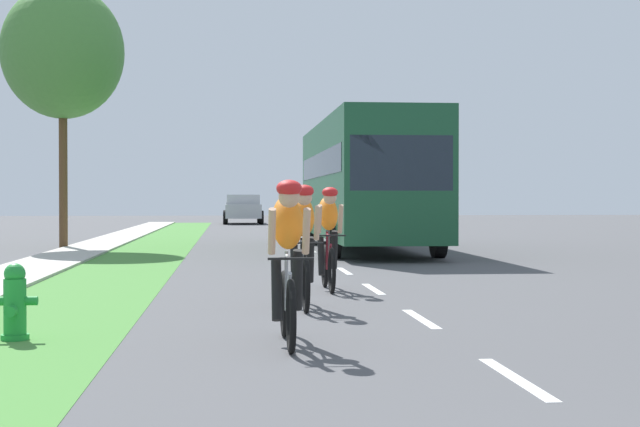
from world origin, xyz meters
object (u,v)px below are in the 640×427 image
object	(u,v)px
fire_hydrant_green	(15,303)
pickup_silver	(243,209)
bus_dark_green	(364,178)
sedan_white	(313,213)
cyclist_distant	(328,238)
street_tree_near	(63,52)
cyclist_trailing	(303,245)
cyclist_lead	(288,261)

from	to	relation	value
fire_hydrant_green	pickup_silver	world-z (taller)	pickup_silver
bus_dark_green	sedan_white	size ratio (longest dim) A/B	2.70
cyclist_distant	street_tree_near	bearing A→B (deg)	115.00
cyclist_trailing	sedan_white	bearing A→B (deg)	84.84
cyclist_distant	pickup_silver	distance (m)	39.80
pickup_silver	cyclist_lead	bearing A→B (deg)	-90.26
cyclist_distant	cyclist_lead	bearing A→B (deg)	-99.92
fire_hydrant_green	cyclist_distant	bearing A→B (deg)	53.26
sedan_white	street_tree_near	distance (m)	19.37
bus_dark_green	street_tree_near	distance (m)	9.30
fire_hydrant_green	sedan_white	xyz separation A→B (m)	(5.98, 34.88, 0.40)
pickup_silver	sedan_white	bearing A→B (deg)	-72.39
sedan_white	cyclist_distant	bearing A→B (deg)	-94.49
fire_hydrant_green	bus_dark_green	distance (m)	17.56
cyclist_lead	pickup_silver	world-z (taller)	pickup_silver
cyclist_lead	street_tree_near	size ratio (longest dim) A/B	0.23
cyclist_trailing	street_tree_near	distance (m)	17.36
cyclist_trailing	cyclist_distant	bearing A→B (deg)	76.49
cyclist_lead	cyclist_trailing	world-z (taller)	same
street_tree_near	bus_dark_green	bearing A→B (deg)	-11.37
cyclist_lead	bus_dark_green	bearing A→B (deg)	79.57
pickup_silver	street_tree_near	size ratio (longest dim) A/B	0.68
fire_hydrant_green	cyclist_lead	distance (m)	2.77
cyclist_lead	street_tree_near	world-z (taller)	street_tree_near
fire_hydrant_green	pickup_silver	bearing A→B (deg)	86.31
cyclist_distant	fire_hydrant_green	bearing A→B (deg)	-126.74
sedan_white	street_tree_near	bearing A→B (deg)	-117.18
cyclist_trailing	bus_dark_green	xyz separation A→B (m)	(2.76, 14.02, 1.17)
cyclist_distant	sedan_white	xyz separation A→B (m)	(2.36, 30.02, -0.04)
cyclist_trailing	sedan_white	xyz separation A→B (m)	(2.93, 32.41, -0.04)
cyclist_lead	pickup_silver	xyz separation A→B (m)	(0.21, 45.24, 0.02)
cyclist_distant	cyclist_trailing	bearing A→B (deg)	-103.51
street_tree_near	cyclist_distant	bearing A→B (deg)	-65.00
cyclist_distant	sedan_white	bearing A→B (deg)	85.51
cyclist_distant	pickup_silver	world-z (taller)	pickup_silver
bus_dark_green	pickup_silver	bearing A→B (deg)	95.95
pickup_silver	cyclist_distant	bearing A→B (deg)	-88.93
cyclist_distant	street_tree_near	distance (m)	15.46
sedan_white	pickup_silver	distance (m)	10.25
cyclist_trailing	bus_dark_green	size ratio (longest dim) A/B	0.15
fire_hydrant_green	cyclist_distant	distance (m)	6.07
fire_hydrant_green	cyclist_distant	size ratio (longest dim) A/B	0.44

